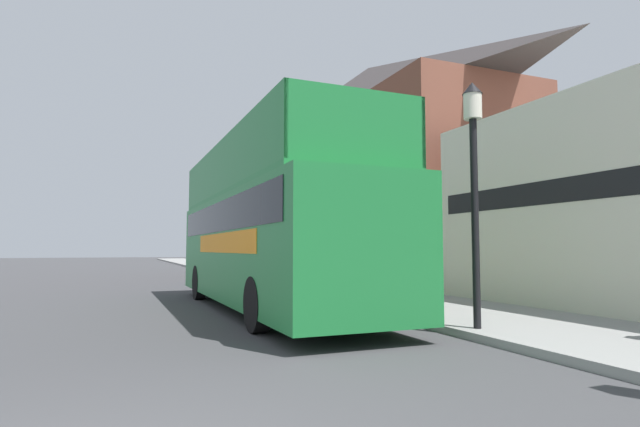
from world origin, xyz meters
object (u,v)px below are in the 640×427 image
tour_bus (267,237)px  lamp_post_nearest (474,155)px  parked_car_ahead_of_bus (225,269)px  lamp_post_third (248,213)px  lamp_post_second (308,183)px

tour_bus → lamp_post_nearest: 5.73m
parked_car_ahead_of_bus → lamp_post_nearest: size_ratio=0.92×
lamp_post_nearest → tour_bus: bearing=114.4°
lamp_post_third → tour_bus: bearing=-101.7°
lamp_post_nearest → lamp_post_second: lamp_post_second is taller
tour_bus → lamp_post_second: 4.63m
parked_car_ahead_of_bus → lamp_post_second: 6.48m
tour_bus → parked_car_ahead_of_bus: bearing=84.5°
parked_car_ahead_of_bus → lamp_post_second: (1.62, -5.48, 3.05)m
parked_car_ahead_of_bus → lamp_post_third: lamp_post_third is taller
tour_bus → lamp_post_second: lamp_post_second is taller
tour_bus → lamp_post_third: (2.47, 11.99, 1.48)m
tour_bus → lamp_post_second: size_ratio=2.04×
tour_bus → lamp_post_second: (2.40, 3.46, 1.91)m
tour_bus → parked_car_ahead_of_bus: 9.05m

